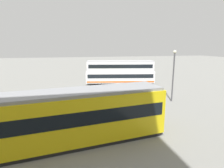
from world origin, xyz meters
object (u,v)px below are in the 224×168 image
double_decker_bus (120,72)px  tram_yellow (70,117)px  street_lamp (173,71)px  pedestrian_near_railing (73,98)px  info_sign (40,97)px

double_decker_bus → tram_yellow: double_decker_bus is taller
street_lamp → double_decker_bus: bearing=-73.2°
pedestrian_near_railing → info_sign: 3.32m
double_decker_bus → info_sign: double_decker_bus is taller
double_decker_bus → tram_yellow: bearing=65.3°
pedestrian_near_railing → info_sign: bearing=15.9°
double_decker_bus → info_sign: (11.13, 11.37, -0.46)m
double_decker_bus → pedestrian_near_railing: bearing=52.7°
double_decker_bus → pedestrian_near_railing: (7.98, 10.47, -1.01)m
pedestrian_near_railing → street_lamp: (-11.29, 0.50, 2.51)m
tram_yellow → pedestrian_near_railing: bearing=-92.3°
tram_yellow → street_lamp: 13.66m
info_sign → pedestrian_near_railing: bearing=-164.1°
tram_yellow → info_sign: (2.85, -6.65, -0.30)m
double_decker_bus → tram_yellow: (8.28, 18.02, -0.17)m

